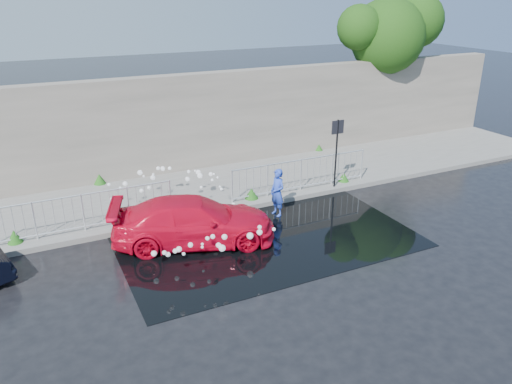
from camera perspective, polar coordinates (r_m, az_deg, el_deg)
ground at (r=13.02m, az=1.14°, el=-7.46°), size 90.00×90.00×0.00m
pavement at (r=17.16m, az=-6.43°, el=0.24°), size 30.00×4.00×0.15m
curb at (r=15.43m, az=-3.91°, el=-2.24°), size 30.00×0.25×0.16m
retaining_wall at (r=18.60m, az=-8.99°, el=7.74°), size 30.00×0.60×3.50m
puddle at (r=14.01m, az=1.12°, el=-5.18°), size 8.00×5.00×0.01m
sign_post at (r=16.84m, az=9.22°, el=5.60°), size 0.45×0.06×2.50m
tree at (r=23.02m, az=15.20°, el=17.26°), size 5.11×3.19×6.39m
railing_left at (r=14.63m, az=-19.17°, el=-2.08°), size 5.05×0.05×1.10m
railing_right at (r=16.72m, az=5.14°, el=2.11°), size 5.05×0.05×1.10m
weeds at (r=16.46m, az=-7.25°, el=0.13°), size 12.17×3.93×0.36m
water_spray at (r=14.36m, az=-8.69°, el=-1.33°), size 3.55×5.75×1.13m
red_car at (r=13.58m, az=-7.11°, el=-3.33°), size 4.69×3.01×1.26m
person at (r=15.09m, az=2.46°, el=-0.06°), size 0.44×0.59×1.48m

